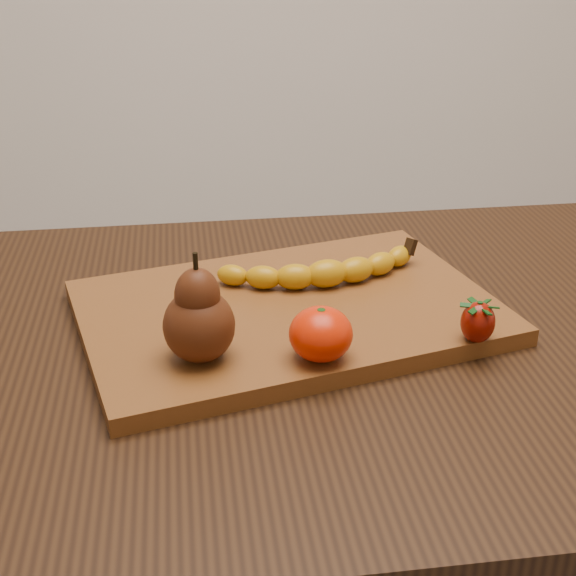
{
  "coord_description": "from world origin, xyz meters",
  "views": [
    {
      "loc": [
        -0.15,
        -0.76,
        1.19
      ],
      "look_at": [
        -0.04,
        0.03,
        0.8
      ],
      "focal_mm": 50.0,
      "sensor_mm": 36.0,
      "label": 1
    }
  ],
  "objects": [
    {
      "name": "table",
      "position": [
        0.0,
        0.0,
        0.66
      ],
      "size": [
        1.0,
        0.7,
        0.76
      ],
      "color": "black",
      "rests_on": "ground"
    },
    {
      "name": "cutting_board",
      "position": [
        -0.04,
        0.03,
        0.77
      ],
      "size": [
        0.51,
        0.4,
        0.02
      ],
      "primitive_type": "cube",
      "rotation": [
        0.0,
        0.0,
        0.23
      ],
      "color": "brown",
      "rests_on": "table"
    },
    {
      "name": "strawberry",
      "position": [
        0.14,
        -0.07,
        0.8
      ],
      "size": [
        0.04,
        0.04,
        0.04
      ],
      "primitive_type": null,
      "rotation": [
        0.0,
        0.0,
        -0.32
      ],
      "color": "#830F03",
      "rests_on": "cutting_board"
    },
    {
      "name": "mandarin",
      "position": [
        -0.03,
        -0.09,
        0.81
      ],
      "size": [
        0.08,
        0.08,
        0.05
      ],
      "primitive_type": "ellipsoid",
      "rotation": [
        0.0,
        0.0,
        -0.31
      ],
      "color": "red",
      "rests_on": "cutting_board"
    },
    {
      "name": "banana",
      "position": [
        0.01,
        0.07,
        0.8
      ],
      "size": [
        0.21,
        0.08,
        0.03
      ],
      "primitive_type": null,
      "rotation": [
        0.0,
        0.0,
        0.13
      ],
      "color": "#CA9009",
      "rests_on": "cutting_board"
    },
    {
      "name": "pear",
      "position": [
        -0.14,
        -0.07,
        0.83
      ],
      "size": [
        0.08,
        0.08,
        0.11
      ],
      "primitive_type": null,
      "rotation": [
        0.0,
        0.0,
        0.21
      ],
      "color": "#4C200C",
      "rests_on": "cutting_board"
    }
  ]
}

